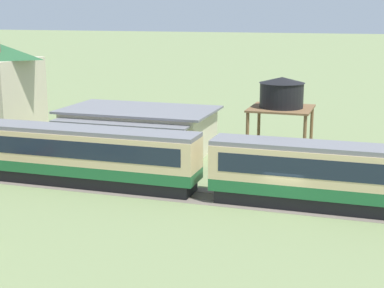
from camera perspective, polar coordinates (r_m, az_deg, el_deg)
ground_plane at (r=38.69m, az=8.92°, el=-6.12°), size 600.00×600.00×0.00m
passenger_train at (r=39.76m, az=1.69°, el=-1.92°), size 71.96×2.91×4.23m
railway_track at (r=40.43m, az=1.61°, el=-5.11°), size 146.10×3.60×0.04m
station_building at (r=53.27m, az=-5.12°, el=1.41°), size 13.58×9.18×3.87m
water_tower at (r=50.87m, az=8.68°, el=4.71°), size 5.27×5.27×6.95m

